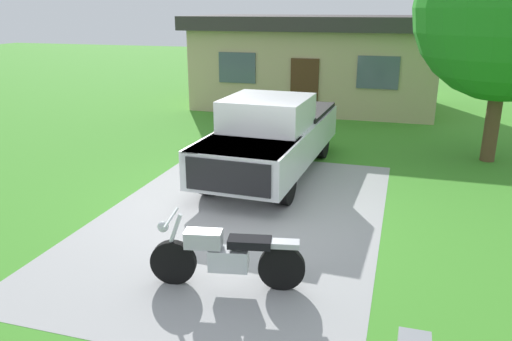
# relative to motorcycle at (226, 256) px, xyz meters

# --- Properties ---
(ground_plane) EXTENTS (80.00, 80.00, 0.00)m
(ground_plane) POSITION_rel_motorcycle_xyz_m (-0.58, 2.36, -0.47)
(ground_plane) COLOR #42922A
(driveway_pad) EXTENTS (5.22, 8.02, 0.01)m
(driveway_pad) POSITION_rel_motorcycle_xyz_m (-0.58, 2.36, -0.47)
(driveway_pad) COLOR #A0A0A0
(driveway_pad) RESTS_ON ground
(motorcycle) EXTENTS (2.19, 0.78, 1.09)m
(motorcycle) POSITION_rel_motorcycle_xyz_m (0.00, 0.00, 0.00)
(motorcycle) COLOR black
(motorcycle) RESTS_ON ground
(pickup_truck) EXTENTS (2.24, 5.71, 1.90)m
(pickup_truck) POSITION_rel_motorcycle_xyz_m (-0.68, 5.20, 0.48)
(pickup_truck) COLOR black
(pickup_truck) RESTS_ON ground
(shade_tree) EXTENTS (4.44, 4.44, 6.01)m
(shade_tree) POSITION_rel_motorcycle_xyz_m (4.43, 7.76, 3.31)
(shade_tree) COLOR brown
(shade_tree) RESTS_ON ground
(neighbor_house) EXTENTS (9.60, 5.60, 3.50)m
(neighbor_house) POSITION_rel_motorcycle_xyz_m (-1.23, 14.21, 1.32)
(neighbor_house) COLOR tan
(neighbor_house) RESTS_ON ground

